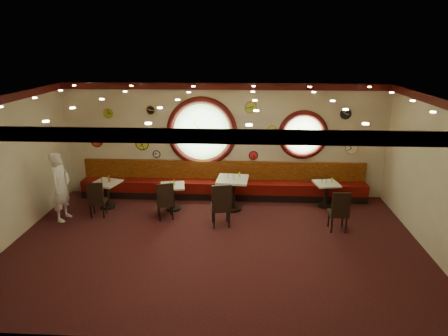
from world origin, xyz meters
The scene contains 49 objects.
floor centered at (0.00, 0.00, 0.00)m, with size 9.00×6.00×0.00m, color black.
ceiling centered at (0.00, 0.00, 3.20)m, with size 9.00×6.00×0.02m, color #C58C37.
wall_back centered at (0.00, 3.00, 1.60)m, with size 9.00×0.02×3.20m, color beige.
wall_front centered at (0.00, -3.00, 1.60)m, with size 9.00×0.02×3.20m, color beige.
wall_left centered at (-4.50, 0.00, 1.60)m, with size 0.02×6.00×3.20m, color beige.
wall_right centered at (4.50, 0.00, 1.60)m, with size 0.02×6.00×3.20m, color beige.
molding_back centered at (0.00, 2.95, 3.11)m, with size 9.00×0.10×0.18m, color #3D0B0B.
molding_front centered at (0.00, -2.95, 3.11)m, with size 9.00×0.10×0.18m, color #3D0B0B.
molding_right centered at (4.45, 0.00, 3.11)m, with size 0.10×6.00×0.18m, color #3D0B0B.
banquette_base centered at (0.00, 2.72, 0.10)m, with size 8.00×0.55×0.20m, color black.
banquette_seat centered at (0.00, 2.72, 0.35)m, with size 8.00×0.55×0.30m, color #530907.
banquette_back centered at (0.00, 2.94, 0.75)m, with size 8.00×0.10×0.55m, color #5C1007.
porthole_left_glass centered at (-0.60, 3.00, 1.85)m, with size 1.66×1.66×0.02m, color #7AAA66.
porthole_left_frame centered at (-0.60, 2.98, 1.85)m, with size 1.98×1.98×0.18m, color #3D0B0B.
porthole_left_ring centered at (-0.60, 2.95, 1.85)m, with size 1.61×1.61×0.03m, color gold.
porthole_right_glass centered at (2.20, 3.00, 1.80)m, with size 1.10×1.10×0.02m, color #7AAA66.
porthole_right_frame centered at (2.20, 2.98, 1.80)m, with size 1.38×1.38×0.18m, color #3D0B0B.
porthole_right_ring centered at (2.20, 2.95, 1.80)m, with size 1.09×1.09×0.03m, color gold.
wall_clock_0 centered at (-2.00, 2.96, 2.45)m, with size 0.24×0.24×0.03m, color black.
wall_clock_1 centered at (-2.30, 2.96, 1.50)m, with size 0.36×0.36×0.03m, color yellow.
wall_clock_2 centered at (1.35, 2.96, 1.95)m, with size 0.22×0.22×0.03m, color #ECF652.
wall_clock_3 centered at (-3.20, 2.96, 2.35)m, with size 0.26×0.26×0.03m, color #91A821.
wall_clock_4 centered at (3.30, 2.96, 2.40)m, with size 0.28×0.28×0.03m, color black.
wall_clock_5 centered at (0.85, 2.96, 1.20)m, with size 0.24×0.24×0.03m, color red.
wall_clock_6 centered at (0.75, 2.96, 2.55)m, with size 0.30×0.30×0.03m, color #B4DF45.
wall_clock_7 centered at (-3.60, 2.96, 1.55)m, with size 0.32×0.32×0.03m, color red.
wall_clock_8 centered at (-1.90, 2.96, 1.20)m, with size 0.20×0.20×0.03m, color white.
wall_clock_9 centered at (3.55, 2.96, 1.45)m, with size 0.34×0.34×0.03m, color white.
table_a centered at (-3.04, 1.87, 0.45)m, with size 0.80×0.80×0.72m.
table_b centered at (-1.26, 1.82, 0.43)m, with size 0.72×0.72×0.68m.
table_c centered at (0.30, 1.90, 0.55)m, with size 0.85×0.85×0.87m.
table_d centered at (2.79, 2.24, 0.43)m, with size 0.72×0.72×0.68m.
chair_a centered at (-3.08, 1.23, 0.54)m, with size 0.44×0.44×0.59m.
chair_b centered at (-1.34, 1.19, 0.56)m, with size 0.52×0.52×0.61m.
chair_c centered at (0.07, 0.84, 0.63)m, with size 0.53×0.53×0.68m.
chair_d centered at (2.81, 0.75, 0.57)m, with size 0.43×0.43×0.62m.
condiment_a_salt centered at (-3.15, 1.86, 0.77)m, with size 0.04×0.04×0.11m, color silver.
condiment_b_salt centered at (-1.33, 1.89, 0.73)m, with size 0.03×0.03×0.09m, color silver.
condiment_c_salt centered at (0.19, 1.92, 0.91)m, with size 0.03×0.03×0.10m, color silver.
condiment_d_salt centered at (2.67, 2.25, 0.72)m, with size 0.03×0.03×0.10m, color silver.
condiment_a_pepper centered at (-2.97, 1.86, 0.77)m, with size 0.04×0.04×0.11m, color #BCBCC0.
condiment_b_pepper centered at (-1.22, 1.85, 0.74)m, with size 0.04×0.04×0.11m, color silver.
condiment_c_pepper centered at (0.34, 1.85, 0.92)m, with size 0.04×0.04×0.11m, color silver.
condiment_d_pepper centered at (2.77, 2.23, 0.72)m, with size 0.03×0.03×0.10m, color silver.
condiment_a_bottle centered at (-2.95, 1.89, 0.80)m, with size 0.05×0.05×0.17m, color gold.
condiment_b_bottle centered at (-1.22, 1.84, 0.76)m, with size 0.05×0.05×0.16m, color yellow.
condiment_c_bottle centered at (0.48, 2.04, 0.93)m, with size 0.04×0.04×0.14m, color yellow.
condiment_d_bottle centered at (2.93, 2.28, 0.75)m, with size 0.05×0.05×0.15m, color gold.
waiter centered at (-3.88, 1.07, 0.86)m, with size 0.63×0.41×1.72m, color white.
Camera 1 is at (0.61, -7.86, 4.25)m, focal length 32.00 mm.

